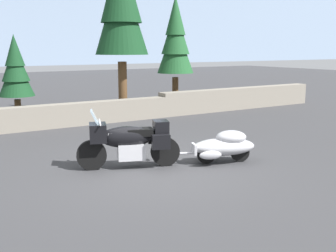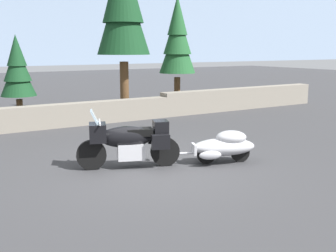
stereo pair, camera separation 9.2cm
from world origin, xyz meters
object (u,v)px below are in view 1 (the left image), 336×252
(car_shaped_trailer, at_px, (224,145))
(pine_tree_secondary, at_px, (15,69))
(pine_tree_far_right, at_px, (175,39))
(touring_motorcycle, at_px, (129,141))

(car_shaped_trailer, height_order, pine_tree_secondary, pine_tree_secondary)
(car_shaped_trailer, xyz_separation_m, pine_tree_secondary, (-2.93, 7.59, 1.54))
(car_shaped_trailer, distance_m, pine_tree_far_right, 9.15)
(pine_tree_secondary, relative_size, pine_tree_far_right, 0.64)
(touring_motorcycle, height_order, car_shaped_trailer, touring_motorcycle)
(car_shaped_trailer, xyz_separation_m, pine_tree_far_right, (3.79, 7.90, 2.62))
(touring_motorcycle, xyz_separation_m, pine_tree_secondary, (-0.85, 6.79, 1.33))
(touring_motorcycle, xyz_separation_m, pine_tree_far_right, (5.88, 7.10, 2.41))
(touring_motorcycle, distance_m, car_shaped_trailer, 2.24)
(pine_tree_secondary, distance_m, pine_tree_far_right, 6.82)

